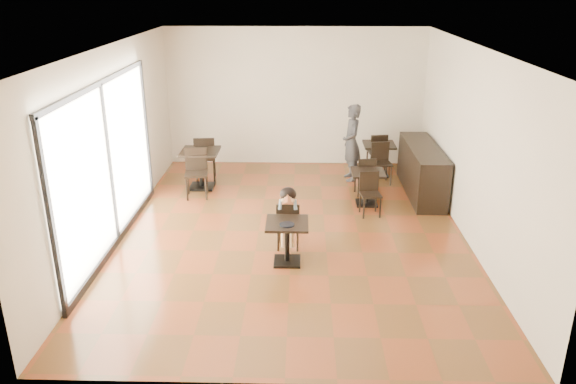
{
  "coord_description": "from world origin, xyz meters",
  "views": [
    {
      "loc": [
        0.17,
        -9.04,
        4.19
      ],
      "look_at": [
        -0.05,
        -0.65,
        1.0
      ],
      "focal_mm": 35.0,
      "sensor_mm": 36.0,
      "label": 1
    }
  ],
  "objects_px": {
    "child_chair": "(288,224)",
    "cafe_table_back": "(378,160)",
    "chair_mid_b": "(371,195)",
    "cafe_table_left": "(201,169)",
    "chair_back_b": "(382,164)",
    "chair_left_a": "(205,158)",
    "cafe_table_mid": "(367,188)",
    "adult_patron": "(351,143)",
    "chair_left_b": "(196,174)",
    "child_table": "(287,243)",
    "chair_back_a": "(376,152)",
    "chair_mid_a": "(365,176)",
    "child": "(288,218)"
  },
  "relations": [
    {
      "from": "adult_patron",
      "to": "chair_mid_a",
      "type": "relative_size",
      "value": 2.07
    },
    {
      "from": "chair_left_a",
      "to": "chair_back_b",
      "type": "distance_m",
      "value": 3.87
    },
    {
      "from": "cafe_table_mid",
      "to": "adult_patron",
      "type": "bearing_deg",
      "value": 98.19
    },
    {
      "from": "child_chair",
      "to": "chair_back_a",
      "type": "xyz_separation_m",
      "value": [
        1.95,
        4.1,
        0.03
      ]
    },
    {
      "from": "cafe_table_left",
      "to": "chair_mid_b",
      "type": "relative_size",
      "value": 1.01
    },
    {
      "from": "child",
      "to": "chair_back_b",
      "type": "height_order",
      "value": "child"
    },
    {
      "from": "chair_mid_a",
      "to": "child_chair",
      "type": "bearing_deg",
      "value": 51.0
    },
    {
      "from": "child_table",
      "to": "chair_mid_a",
      "type": "distance_m",
      "value": 3.4
    },
    {
      "from": "chair_mid_b",
      "to": "child_table",
      "type": "bearing_deg",
      "value": -135.65
    },
    {
      "from": "cafe_table_left",
      "to": "adult_patron",
      "type": "bearing_deg",
      "value": 10.93
    },
    {
      "from": "cafe_table_back",
      "to": "chair_mid_b",
      "type": "relative_size",
      "value": 0.9
    },
    {
      "from": "chair_back_a",
      "to": "child_table",
      "type": "bearing_deg",
      "value": 58.72
    },
    {
      "from": "child",
      "to": "cafe_table_left",
      "type": "relative_size",
      "value": 1.26
    },
    {
      "from": "cafe_table_mid",
      "to": "chair_mid_a",
      "type": "height_order",
      "value": "chair_mid_a"
    },
    {
      "from": "chair_left_a",
      "to": "chair_mid_b",
      "type": "bearing_deg",
      "value": 142.91
    },
    {
      "from": "child_table",
      "to": "chair_left_b",
      "type": "height_order",
      "value": "chair_left_b"
    },
    {
      "from": "child_table",
      "to": "cafe_table_back",
      "type": "distance_m",
      "value": 4.7
    },
    {
      "from": "cafe_table_mid",
      "to": "chair_mid_b",
      "type": "relative_size",
      "value": 0.83
    },
    {
      "from": "chair_mid_b",
      "to": "chair_left_b",
      "type": "bearing_deg",
      "value": 158.14
    },
    {
      "from": "chair_mid_b",
      "to": "child_chair",
      "type": "bearing_deg",
      "value": -145.11
    },
    {
      "from": "chair_left_b",
      "to": "chair_mid_a",
      "type": "bearing_deg",
      "value": -3.36
    },
    {
      "from": "cafe_table_left",
      "to": "chair_back_b",
      "type": "relative_size",
      "value": 0.93
    },
    {
      "from": "chair_left_a",
      "to": "chair_back_a",
      "type": "relative_size",
      "value": 1.12
    },
    {
      "from": "child",
      "to": "chair_back_b",
      "type": "xyz_separation_m",
      "value": [
        1.95,
        3.18,
        -0.08
      ]
    },
    {
      "from": "chair_mid_b",
      "to": "chair_back_a",
      "type": "xyz_separation_m",
      "value": [
        0.44,
        2.71,
        0.03
      ]
    },
    {
      "from": "cafe_table_mid",
      "to": "chair_left_a",
      "type": "relative_size",
      "value": 0.68
    },
    {
      "from": "child_table",
      "to": "child_chair",
      "type": "bearing_deg",
      "value": 90.0
    },
    {
      "from": "child_chair",
      "to": "adult_patron",
      "type": "bearing_deg",
      "value": -110.75
    },
    {
      "from": "chair_back_b",
      "to": "cafe_table_mid",
      "type": "bearing_deg",
      "value": -118.08
    },
    {
      "from": "chair_left_b",
      "to": "chair_back_a",
      "type": "distance_m",
      "value": 4.29
    },
    {
      "from": "cafe_table_back",
      "to": "chair_mid_b",
      "type": "height_order",
      "value": "chair_mid_b"
    },
    {
      "from": "chair_back_a",
      "to": "cafe_table_mid",
      "type": "bearing_deg",
      "value": 70.0
    },
    {
      "from": "child_chair",
      "to": "cafe_table_back",
      "type": "relative_size",
      "value": 1.13
    },
    {
      "from": "child",
      "to": "chair_back_a",
      "type": "relative_size",
      "value": 1.18
    },
    {
      "from": "child_chair",
      "to": "adult_patron",
      "type": "height_order",
      "value": "adult_patron"
    },
    {
      "from": "child",
      "to": "chair_left_a",
      "type": "distance_m",
      "value": 3.87
    },
    {
      "from": "chair_back_b",
      "to": "chair_left_a",
      "type": "bearing_deg",
      "value": 168.79
    },
    {
      "from": "cafe_table_mid",
      "to": "cafe_table_back",
      "type": "relative_size",
      "value": 0.92
    },
    {
      "from": "chair_mid_a",
      "to": "chair_mid_b",
      "type": "height_order",
      "value": "same"
    },
    {
      "from": "child_table",
      "to": "adult_patron",
      "type": "xyz_separation_m",
      "value": [
        1.3,
        3.98,
        0.5
      ]
    },
    {
      "from": "child_table",
      "to": "chair_back_a",
      "type": "distance_m",
      "value": 5.05
    },
    {
      "from": "cafe_table_mid",
      "to": "cafe_table_left",
      "type": "height_order",
      "value": "cafe_table_left"
    },
    {
      "from": "chair_left_a",
      "to": "chair_back_a",
      "type": "xyz_separation_m",
      "value": [
        3.87,
        0.75,
        -0.06
      ]
    },
    {
      "from": "cafe_table_left",
      "to": "chair_mid_b",
      "type": "distance_m",
      "value": 3.71
    },
    {
      "from": "cafe_table_mid",
      "to": "chair_left_b",
      "type": "height_order",
      "value": "chair_left_b"
    },
    {
      "from": "child_table",
      "to": "child_chair",
      "type": "height_order",
      "value": "child_chair"
    },
    {
      "from": "child",
      "to": "chair_mid_a",
      "type": "bearing_deg",
      "value": 58.78
    },
    {
      "from": "adult_patron",
      "to": "chair_left_b",
      "type": "distance_m",
      "value": 3.44
    },
    {
      "from": "child",
      "to": "cafe_table_mid",
      "type": "height_order",
      "value": "child"
    },
    {
      "from": "cafe_table_mid",
      "to": "cafe_table_back",
      "type": "distance_m",
      "value": 1.84
    }
  ]
}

